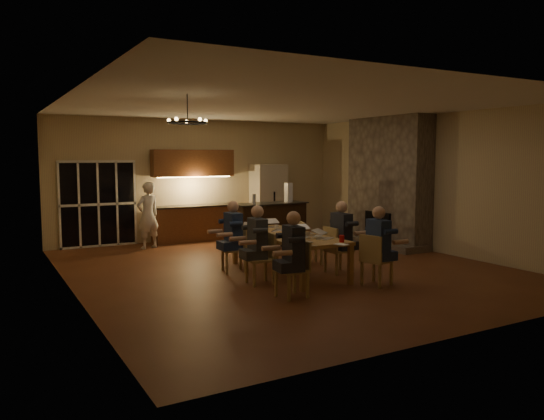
{
  "coord_description": "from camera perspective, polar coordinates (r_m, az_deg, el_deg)",
  "views": [
    {
      "loc": [
        -5.31,
        -8.92,
        2.21
      ],
      "look_at": [
        -0.14,
        0.3,
        1.15
      ],
      "focal_mm": 35.0,
      "sensor_mm": 36.0,
      "label": 1
    }
  ],
  "objects": [
    {
      "name": "mug_mid",
      "position": [
        10.63,
        0.47,
        -1.9
      ],
      "size": [
        0.08,
        0.08,
        0.1
      ],
      "primitive_type": "cylinder",
      "color": "silver",
      "rests_on": "dining_table"
    },
    {
      "name": "can_silver",
      "position": [
        9.53,
        3.9,
        -2.75
      ],
      "size": [
        0.07,
        0.07,
        0.12
      ],
      "primitive_type": "cylinder",
      "color": "#B2B2B7",
      "rests_on": "dining_table"
    },
    {
      "name": "laptop_c",
      "position": [
        9.91,
        0.63,
        -2.1
      ],
      "size": [
        0.34,
        0.31,
        0.23
      ],
      "primitive_type": null,
      "rotation": [
        0.0,
        0.0,
        3.23
      ],
      "color": "silver",
      "rests_on": "dining_table"
    },
    {
      "name": "chandelier",
      "position": [
        8.59,
        -9.07,
        9.25
      ],
      "size": [
        0.64,
        0.64,
        0.03
      ],
      "primitive_type": "torus",
      "color": "black",
      "rests_on": "ceiling"
    },
    {
      "name": "plate_near",
      "position": [
        9.78,
        4.8,
        -2.83
      ],
      "size": [
        0.22,
        0.22,
        0.02
      ],
      "primitive_type": "cylinder",
      "color": "silver",
      "rests_on": "dining_table"
    },
    {
      "name": "person_left_far",
      "position": [
        10.18,
        -4.19,
        -2.88
      ],
      "size": [
        0.62,
        0.62,
        1.38
      ],
      "primitive_type": null,
      "rotation": [
        0.0,
        0.0,
        -1.6
      ],
      "color": "navy",
      "rests_on": "ground"
    },
    {
      "name": "refrigerator",
      "position": [
        14.97,
        -0.4,
        1.09
      ],
      "size": [
        0.9,
        0.68,
        2.0
      ],
      "primitive_type": "cube",
      "color": "beige",
      "rests_on": "ground"
    },
    {
      "name": "laptop_d",
      "position": [
        10.11,
        3.45,
        -1.95
      ],
      "size": [
        0.33,
        0.29,
        0.23
      ],
      "primitive_type": null,
      "rotation": [
        0.0,
        0.0,
        -0.04
      ],
      "color": "silver",
      "rests_on": "dining_table"
    },
    {
      "name": "can_cola",
      "position": [
        11.18,
        -2.68,
        -1.48
      ],
      "size": [
        0.06,
        0.06,
        0.12
      ],
      "primitive_type": "cylinder",
      "color": "#3F0F0C",
      "rests_on": "dining_table"
    },
    {
      "name": "bar_blender",
      "position": [
        13.33,
        1.77,
        1.9
      ],
      "size": [
        0.17,
        0.17,
        0.48
      ],
      "primitive_type": "cube",
      "rotation": [
        0.0,
        0.0,
        0.12
      ],
      "color": "silver",
      "rests_on": "bar_island"
    },
    {
      "name": "french_doors",
      "position": [
        13.69,
        -18.19,
        0.58
      ],
      "size": [
        1.86,
        0.08,
        2.1
      ],
      "primitive_type": "cube",
      "color": "black",
      "rests_on": "ground"
    },
    {
      "name": "laptop_a",
      "position": [
        9.06,
        3.21,
        -2.84
      ],
      "size": [
        0.35,
        0.32,
        0.23
      ],
      "primitive_type": null,
      "rotation": [
        0.0,
        0.0,
        3.27
      ],
      "color": "silver",
      "rests_on": "dining_table"
    },
    {
      "name": "person_left_near",
      "position": [
        8.27,
        2.31,
        -4.88
      ],
      "size": [
        0.68,
        0.68,
        1.38
      ],
      "primitive_type": null,
      "rotation": [
        0.0,
        0.0,
        -1.72
      ],
      "color": "#23262D",
      "rests_on": "ground"
    },
    {
      "name": "person_left_mid",
      "position": [
        9.25,
        -1.57,
        -3.74
      ],
      "size": [
        0.65,
        0.65,
        1.38
      ],
      "primitive_type": null,
      "rotation": [
        0.0,
        0.0,
        -1.66
      ],
      "color": "#3A3F45",
      "rests_on": "ground"
    },
    {
      "name": "mug_front",
      "position": [
        9.64,
        2.95,
        -2.7
      ],
      "size": [
        0.07,
        0.07,
        0.1
      ],
      "primitive_type": "cylinder",
      "color": "silver",
      "rests_on": "dining_table"
    },
    {
      "name": "fireplace",
      "position": [
        13.56,
        12.41,
        3.02
      ],
      "size": [
        0.58,
        2.5,
        3.2
      ],
      "primitive_type": "cube",
      "color": "#706458",
      "rests_on": "ground"
    },
    {
      "name": "ceiling",
      "position": [
        10.43,
        1.51,
        11.28
      ],
      "size": [
        8.0,
        9.0,
        0.04
      ],
      "primitive_type": "cube",
      "color": "white",
      "rests_on": "back_wall"
    },
    {
      "name": "back_wall",
      "position": [
        14.46,
        -7.73,
        3.26
      ],
      "size": [
        8.0,
        0.04,
        3.2
      ],
      "primitive_type": "cube",
      "color": "tan",
      "rests_on": "ground"
    },
    {
      "name": "bar_island",
      "position": [
        13.14,
        -0.29,
        -1.57
      ],
      "size": [
        2.0,
        0.84,
        1.08
      ],
      "primitive_type": "cube",
      "rotation": [
        0.0,
        0.0,
        0.08
      ],
      "color": "black",
      "rests_on": "ground"
    },
    {
      "name": "left_wall",
      "position": [
        9.03,
        -21.01,
        1.46
      ],
      "size": [
        0.04,
        9.0,
        3.2
      ],
      "primitive_type": "cube",
      "color": "tan",
      "rests_on": "ground"
    },
    {
      "name": "chair_right_far",
      "position": [
        11.0,
        4.15,
        -3.53
      ],
      "size": [
        0.54,
        0.54,
        0.89
      ],
      "primitive_type": null,
      "rotation": [
        0.0,
        0.0,
        1.29
      ],
      "color": "tan",
      "rests_on": "ground"
    },
    {
      "name": "chair_left_mid",
      "position": [
        9.26,
        -1.3,
        -5.27
      ],
      "size": [
        0.48,
        0.48,
        0.89
      ],
      "primitive_type": null,
      "rotation": [
        0.0,
        0.0,
        -1.67
      ],
      "color": "tan",
      "rests_on": "ground"
    },
    {
      "name": "chair_left_near",
      "position": [
        8.4,
        2.14,
        -6.42
      ],
      "size": [
        0.47,
        0.47,
        0.89
      ],
      "primitive_type": null,
      "rotation": [
        0.0,
        0.0,
        -1.51
      ],
      "color": "tan",
      "rests_on": "ground"
    },
    {
      "name": "mug_back",
      "position": [
        10.66,
        -2.06,
        -1.88
      ],
      "size": [
        0.07,
        0.07,
        0.1
      ],
      "primitive_type": "cylinder",
      "color": "silver",
      "rests_on": "dining_table"
    },
    {
      "name": "plate_left",
      "position": [
        9.19,
        3.0,
        -3.38
      ],
      "size": [
        0.22,
        0.22,
        0.02
      ],
      "primitive_type": "cylinder",
      "color": "silver",
      "rests_on": "dining_table"
    },
    {
      "name": "redcup_near",
      "position": [
        9.21,
        7.52,
        -3.08
      ],
      "size": [
        0.09,
        0.09,
        0.12
      ],
      "primitive_type": "cylinder",
      "color": "#B10C0B",
      "rests_on": "dining_table"
    },
    {
      "name": "person_right_mid",
      "position": [
        10.18,
        7.46,
        -2.92
      ],
      "size": [
        0.6,
        0.6,
        1.38
      ],
      "primitive_type": null,
      "rotation": [
        0.0,
        0.0,
        1.57
      ],
      "color": "#23262D",
      "rests_on": "ground"
    },
    {
      "name": "standing_person",
      "position": [
        13.13,
        -13.21,
        -0.55
      ],
      "size": [
        0.68,
        0.54,
        1.62
      ],
      "primitive_type": "imported",
      "rotation": [
        0.0,
        0.0,
        3.44
      ],
      "color": "white",
      "rests_on": "ground"
    },
    {
      "name": "person_right_near",
      "position": [
        9.25,
        11.35,
        -3.85
      ],
      "size": [
        0.63,
        0.63,
        1.38
      ],
      "primitive_type": null,
      "rotation": [
        0.0,
        0.0,
        1.53
      ],
      "color": "navy",
      "rests_on": "ground"
    },
    {
      "name": "notepad",
      "position": [
        8.94,
        7.46,
        -3.69
      ],
      "size": [
        0.22,
        0.26,
        0.01
      ],
      "primitive_type": "cube",
      "rotation": [
        0.0,
        0.0,
        0.31
      ],
      "color": "white",
      "rests_on": "dining_table"
    },
    {
      "name": "plate_far",
      "position": [
        10.88,
        1.73,
        -1.94
      ],
      "size": [
        0.25,
        0.25,
        0.02
      ],
      "primitive_type": "cylinder",
      "color": "silver",
      "rests_on": "dining_table"
    },
    {
      "name": "laptop_f",
      "position": [
        11.02,
        0.1,
        -1.3
      ],
      "size": [
        0.34,
        0.3,
        0.23
      ],
      "primitive_type": null,
      "rotation": [
        0.0,
        0.0,
        -0.08
      ],
      "color": "silver",
      "rests_on": "dining_table"
    },
    {
      "name": "laptop_e",
      "position": [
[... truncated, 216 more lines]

